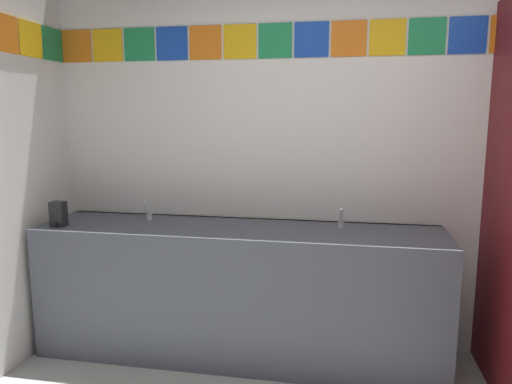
# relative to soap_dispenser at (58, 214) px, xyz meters

# --- Properties ---
(wall_back) EXTENTS (4.20, 0.09, 2.83)m
(wall_back) POSITION_rel_soap_dispenser_xyz_m (1.90, 0.51, 0.49)
(wall_back) COLOR white
(wall_back) RESTS_ON ground_plane
(vanity_counter) EXTENTS (2.56, 0.59, 0.85)m
(vanity_counter) POSITION_rel_soap_dispenser_xyz_m (1.13, 0.18, -0.50)
(vanity_counter) COLOR #4C515B
(vanity_counter) RESTS_ON ground_plane
(faucet_left) EXTENTS (0.04, 0.10, 0.14)m
(faucet_left) POSITION_rel_soap_dispenser_xyz_m (0.49, 0.27, -0.03)
(faucet_left) COLOR silver
(faucet_left) RESTS_ON vanity_counter
(faucet_right) EXTENTS (0.04, 0.10, 0.14)m
(faucet_right) POSITION_rel_soap_dispenser_xyz_m (1.77, 0.27, -0.03)
(faucet_right) COLOR silver
(faucet_right) RESTS_ON vanity_counter
(soap_dispenser) EXTENTS (0.09, 0.09, 0.16)m
(soap_dispenser) POSITION_rel_soap_dispenser_xyz_m (0.00, 0.00, 0.00)
(soap_dispenser) COLOR black
(soap_dispenser) RESTS_ON vanity_counter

